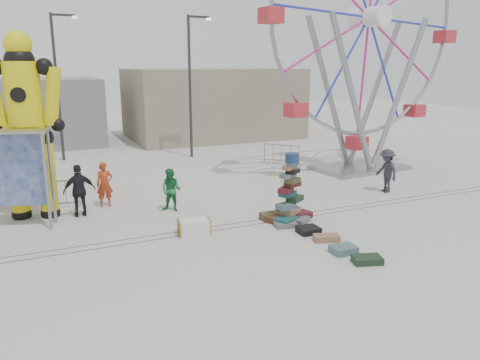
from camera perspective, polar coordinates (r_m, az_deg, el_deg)
name	(u,v)px	position (r m, az deg, el deg)	size (l,w,h in m)	color
ground	(232,235)	(15.14, -0.97, -6.73)	(90.00, 90.00, 0.00)	#9E9E99
track_line_near	(225,229)	(15.66, -1.85, -6.01)	(40.00, 0.04, 0.01)	#47443F
track_line_far	(220,225)	(16.01, -2.40, -5.56)	(40.00, 0.04, 0.01)	#47443F
building_right	(212,103)	(35.45, -3.44, 9.34)	(12.00, 8.00, 5.00)	gray
building_left	(22,112)	(35.15, -25.08, 7.53)	(10.00, 8.00, 4.40)	gray
lamp_post_right	(191,80)	(27.44, -5.95, 12.09)	(1.41, 0.25, 8.00)	#2D2D30
lamp_post_left	(58,80)	(28.07, -21.26, 11.28)	(1.41, 0.25, 8.00)	#2D2D30
suitcase_tower	(290,202)	(16.42, 6.06, -2.67)	(1.83, 1.61, 2.40)	#1B534F
crash_test_dummy	(26,120)	(17.69, -24.63, 6.68)	(2.64, 1.16, 6.63)	black
ferris_wheel	(368,38)	(24.71, 15.29, 16.34)	(11.48, 3.24, 13.35)	gray
steamer_trunk	(194,227)	(15.25, -5.62, -5.69)	(1.02, 0.59, 0.47)	silver
row_case_0	(270,216)	(16.64, 3.68, -4.39)	(0.68, 0.46, 0.23)	#424221
row_case_1	(285,224)	(15.93, 5.55, -5.40)	(0.72, 0.52, 0.17)	slate
row_case_2	(309,230)	(15.44, 8.35, -6.05)	(0.68, 0.60, 0.21)	black
row_case_3	(327,238)	(14.88, 10.51, -6.96)	(0.78, 0.43, 0.19)	#98684D
row_case_4	(343,249)	(14.07, 12.50, -8.25)	(0.71, 0.56, 0.22)	slate
row_case_5	(367,260)	(13.56, 15.25, -9.35)	(0.79, 0.49, 0.20)	#1B321D
barricade_dummy_b	(3,194)	(19.84, -26.92, -1.58)	(2.00, 0.10, 1.10)	gray
barricade_dummy_c	(52,194)	(19.10, -21.96, -1.63)	(2.00, 0.10, 1.10)	gray
barricade_wheel_front	(290,175)	(20.97, 6.14, 0.66)	(2.00, 0.10, 1.10)	gray
barricade_wheel_back	(281,154)	(25.74, 5.08, 3.17)	(2.00, 0.10, 1.10)	gray
pedestrian_red	(105,184)	(18.62, -16.17, -0.53)	(0.63, 0.41, 1.73)	#A43517
pedestrian_green	(171,190)	(17.51, -8.40, -1.22)	(0.78, 0.61, 1.61)	#1A6A33
pedestrian_black	(80,191)	(17.65, -18.98, -1.24)	(1.12, 0.47, 1.91)	black
pedestrian_grey	(387,171)	(20.86, 17.44, 1.08)	(1.20, 0.69, 1.86)	#25232E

